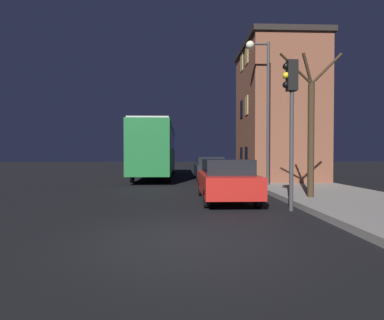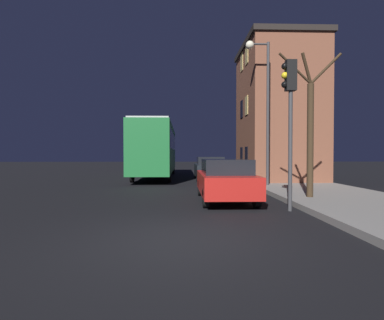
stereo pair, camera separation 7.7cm
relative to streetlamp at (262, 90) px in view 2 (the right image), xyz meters
The scene contains 8 objects.
ground_plane 10.56m from the streetlamp, 114.72° to the right, with size 120.00×120.00×0.00m, color black.
brick_building 4.17m from the streetlamp, 61.62° to the left, with size 4.40×5.65×8.21m.
streetlamp is the anchor object (origin of this frame).
traffic_light 5.97m from the streetlamp, 96.98° to the right, with size 0.43×0.24×4.47m.
bare_tree 4.70m from the streetlamp, 81.20° to the right, with size 2.33×0.59×5.05m.
bus 9.64m from the streetlamp, 128.34° to the left, with size 2.43×11.95×3.75m.
car_near_lane 5.99m from the streetlamp, 121.72° to the right, with size 1.80×4.30×1.51m.
car_mid_lane 6.89m from the streetlamp, 111.86° to the left, with size 1.86×4.38×1.51m.
Camera 2 is at (0.06, -5.96, 1.70)m, focal length 28.00 mm.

